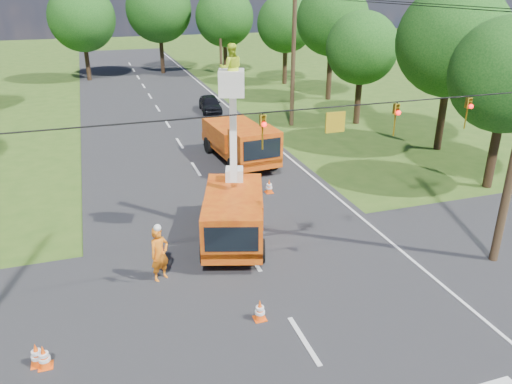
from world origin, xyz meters
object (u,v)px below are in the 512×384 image
object	(u,v)px
ground_worker	(160,254)
second_truck	(241,141)
traffic_cone_3	(269,186)
traffic_cone_8	(260,310)
tree_right_a	(508,75)
pole_right_mid	(293,52)
tree_far_b	(159,9)
tree_right_b	(453,41)
distant_car	(210,104)
tree_right_c	(362,48)
tree_far_c	(224,17)
traffic_cone_4	(37,355)
traffic_cone_2	(243,216)
bucket_truck	(233,203)
pole_right_far	(220,28)
tree_far_a	(82,18)
traffic_cone_7	(255,143)
traffic_cone_5	(44,357)
tree_right_e	(286,23)
tree_right_d	(332,19)

from	to	relation	value
ground_worker	second_truck	bearing A→B (deg)	32.10
traffic_cone_3	traffic_cone_8	xyz separation A→B (m)	(-3.61, -9.28, 0.00)
second_truck	tree_right_a	xyz separation A→B (m)	(10.79, -7.38, 4.29)
pole_right_mid	tree_far_b	size ratio (longest dim) A/B	0.97
traffic_cone_3	tree_right_b	bearing A→B (deg)	15.36
pole_right_mid	distant_car	bearing A→B (deg)	128.88
tree_right_c	tree_far_c	distance (m)	23.31
traffic_cone_4	tree_far_b	size ratio (longest dim) A/B	0.07
pole_right_mid	traffic_cone_2	bearing A→B (deg)	-119.23
bucket_truck	distant_car	world-z (taller)	bucket_truck
traffic_cone_2	tree_right_a	world-z (taller)	tree_right_a
bucket_truck	tree_right_a	bearing A→B (deg)	23.28
pole_right_far	pole_right_mid	bearing A→B (deg)	-90.00
second_truck	tree_far_a	xyz separation A→B (m)	(-7.71, 29.62, 4.92)
traffic_cone_3	tree_right_a	bearing A→B (deg)	-13.70
tree_right_a	tree_far_b	bearing A→B (deg)	105.07
bucket_truck	traffic_cone_3	bearing A→B (deg)	71.39
tree_right_c	tree_right_a	bearing A→B (deg)	-88.68
traffic_cone_7	tree_right_b	bearing A→B (deg)	-18.51
ground_worker	traffic_cone_8	xyz separation A→B (m)	(2.53, -3.22, -0.63)
bucket_truck	pole_right_far	xyz separation A→B (m)	(8.72, 35.44, 3.49)
traffic_cone_3	traffic_cone_5	world-z (taller)	same
tree_right_c	tree_far_b	distance (m)	27.97
traffic_cone_5	traffic_cone_8	xyz separation A→B (m)	(6.12, 0.14, 0.00)
second_truck	traffic_cone_8	xyz separation A→B (m)	(-3.60, -14.03, -0.91)
traffic_cone_3	pole_right_far	xyz separation A→B (m)	(5.78, 31.37, 4.75)
tree_far_b	traffic_cone_8	bearing A→B (deg)	-94.87
traffic_cone_2	traffic_cone_4	size ratio (longest dim) A/B	1.00
tree_right_e	tree_far_a	distance (m)	20.43
bucket_truck	tree_far_a	distance (m)	39.00
traffic_cone_5	tree_right_c	size ratio (longest dim) A/B	0.09
tree_right_a	traffic_cone_7	bearing A→B (deg)	133.82
bucket_truck	tree_right_d	world-z (taller)	tree_right_d
pole_right_far	tree_right_a	world-z (taller)	pole_right_far
ground_worker	distant_car	distance (m)	24.29
traffic_cone_5	tree_right_d	world-z (taller)	tree_right_d
distant_car	traffic_cone_5	world-z (taller)	distant_car
second_truck	ground_worker	xyz separation A→B (m)	(-6.12, -10.81, -0.28)
tree_far_a	tree_far_b	world-z (taller)	tree_far_b
traffic_cone_5	pole_right_mid	xyz separation A→B (m)	(15.50, 20.79, 4.75)
traffic_cone_5	tree_far_a	world-z (taller)	tree_far_a
tree_right_c	tree_far_c	size ratio (longest dim) A/B	0.85
ground_worker	tree_right_a	bearing A→B (deg)	-16.93
pole_right_far	tree_right_e	xyz separation A→B (m)	(5.30, -5.00, 0.70)
traffic_cone_2	traffic_cone_5	xyz separation A→B (m)	(-7.56, -6.58, 0.00)
second_truck	traffic_cone_3	xyz separation A→B (m)	(0.01, -4.76, -0.91)
pole_right_mid	tree_right_a	world-z (taller)	pole_right_mid
tree_right_a	tree_far_b	world-z (taller)	tree_far_b
traffic_cone_7	tree_far_a	size ratio (longest dim) A/B	0.07
traffic_cone_2	traffic_cone_7	bearing A→B (deg)	69.01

